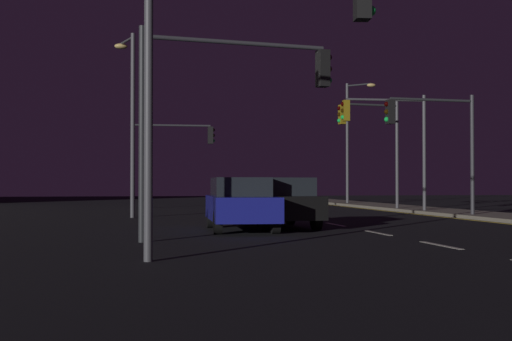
# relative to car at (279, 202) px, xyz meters

# --- Properties ---
(ground_plane) EXTENTS (112.00, 112.00, 0.00)m
(ground_plane) POSITION_rel_car_xyz_m (2.20, -2.36, -0.82)
(ground_plane) COLOR black
(ground_plane) RESTS_ON ground
(lane_markings_center) EXTENTS (0.14, 50.00, 0.01)m
(lane_markings_center) POSITION_rel_car_xyz_m (2.20, 1.14, -0.82)
(lane_markings_center) COLOR silver
(lane_markings_center) RESTS_ON ground
(lane_edge_line) EXTENTS (0.14, 53.00, 0.01)m
(lane_edge_line) POSITION_rel_car_xyz_m (8.13, 2.64, -0.82)
(lane_edge_line) COLOR gold
(lane_edge_line) RESTS_ON ground
(car) EXTENTS (2.02, 4.48, 1.57)m
(car) POSITION_rel_car_xyz_m (0.00, 0.00, 0.00)
(car) COLOR black
(car) RESTS_ON ground
(car_oncoming) EXTENTS (2.06, 4.49, 1.57)m
(car_oncoming) POSITION_rel_car_xyz_m (-1.40, -1.12, 0.00)
(car_oncoming) COLOR navy
(car_oncoming) RESTS_ON ground
(traffic_light_near_right) EXTENTS (3.33, 0.67, 5.39)m
(traffic_light_near_right) POSITION_rel_car_xyz_m (7.31, 11.49, 3.08)
(traffic_light_near_right) COLOR #4C4C51
(traffic_light_near_right) RESTS_ON sidewalk_right
(traffic_light_far_left) EXTENTS (4.98, 0.93, 5.15)m
(traffic_light_far_left) POSITION_rel_car_xyz_m (-2.19, -4.47, 2.87)
(traffic_light_far_left) COLOR #2D3033
(traffic_light_far_left) RESTS_ON ground
(traffic_light_far_right) EXTENTS (4.06, 0.42, 5.34)m
(traffic_light_far_right) POSITION_rel_car_xyz_m (7.15, 8.94, 3.09)
(traffic_light_far_right) COLOR #4C4C51
(traffic_light_far_right) RESTS_ON sidewalk_right
(traffic_light_far_center) EXTENTS (4.23, 0.68, 5.67)m
(traffic_light_far_center) POSITION_rel_car_xyz_m (-2.63, -9.10, 3.18)
(traffic_light_far_center) COLOR #4C4C51
(traffic_light_far_center) RESTS_ON ground
(traffic_light_near_left) EXTENTS (3.94, 0.51, 4.83)m
(traffic_light_near_left) POSITION_rel_car_xyz_m (7.32, 4.53, 2.74)
(traffic_light_near_left) COLOR #38383D
(traffic_light_near_left) RESTS_ON sidewalk_right
(traffic_light_mid_left) EXTENTS (4.56, 0.35, 4.83)m
(traffic_light_mid_left) POSITION_rel_car_xyz_m (-2.22, 17.24, 2.63)
(traffic_light_mid_left) COLOR #4C4C51
(traffic_light_mid_left) RESTS_ON ground
(street_lamp_corner) EXTENTS (1.52, 1.52, 7.57)m
(street_lamp_corner) POSITION_rel_car_xyz_m (9.34, 20.72, 3.85)
(street_lamp_corner) COLOR #4C4C51
(street_lamp_corner) RESTS_ON sidewalk_right
(street_lamp_mid_block) EXTENTS (0.85, 1.80, 7.50)m
(street_lamp_mid_block) POSITION_rel_car_xyz_m (-4.53, 7.57, 3.67)
(street_lamp_mid_block) COLOR #4C4C51
(street_lamp_mid_block) RESTS_ON ground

